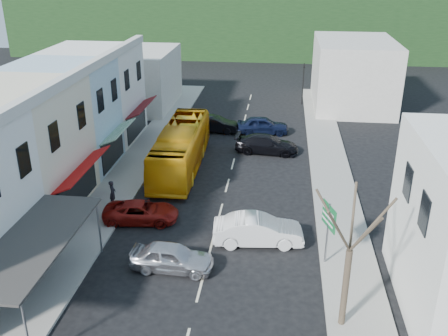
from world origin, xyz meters
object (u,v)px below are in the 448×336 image
direction_sign (327,235)px  street_tree (350,250)px  car_silver (172,258)px  car_red (141,211)px  pedestrian_left (113,193)px  traffic_signal (303,84)px  bus (181,149)px  car_white (258,232)px

direction_sign → street_tree: street_tree is taller
car_silver → direction_sign: 8.15m
car_red → direction_sign: size_ratio=1.28×
pedestrian_left → street_tree: (13.64, -9.79, 2.91)m
car_red → traffic_signal: size_ratio=1.02×
car_silver → car_red: bearing=34.5°
direction_sign → street_tree: bearing=-103.7°
pedestrian_left → traffic_signal: 28.95m
street_tree → car_silver: bearing=158.1°
car_red → pedestrian_left: size_ratio=2.71×
car_silver → pedestrian_left: (-5.29, 6.44, 0.30)m
bus → car_silver: (2.14, -13.28, -0.85)m
car_white → car_red: same height
bus → car_red: bearing=-96.7°
car_white → direction_sign: size_ratio=1.22×
traffic_signal → car_silver: bearing=53.6°
bus → car_red: 8.56m
car_red → traffic_signal: (10.47, 27.57, 1.55)m
car_red → street_tree: bearing=-131.2°
pedestrian_left → car_red: bearing=-136.9°
car_white → traffic_signal: (3.21, 29.27, 1.55)m
car_white → car_silver: bearing=120.4°
pedestrian_left → bus: bearing=-36.4°
car_silver → car_white: bearing=-51.4°
car_silver → direction_sign: size_ratio=1.22×
car_silver → car_red: (-2.96, 4.80, 0.00)m
bus → traffic_signal: bearing=62.1°
pedestrian_left → direction_sign: direction_sign is taller
bus → traffic_signal: traffic_signal is taller
car_red → street_tree: size_ratio=0.59×
car_silver → street_tree: (8.36, -3.35, 3.21)m
car_silver → direction_sign: bearing=-77.2°
pedestrian_left → traffic_signal: traffic_signal is taller
direction_sign → traffic_signal: 30.98m
pedestrian_left → street_tree: bearing=-137.3°
car_silver → car_white: 5.30m
car_white → traffic_signal: bearing=-11.7°
car_red → direction_sign: bearing=-112.7°
car_white → pedestrian_left: pedestrian_left is taller
pedestrian_left → direction_sign: 14.19m
car_white → traffic_signal: size_ratio=0.98×
bus → pedestrian_left: 7.55m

